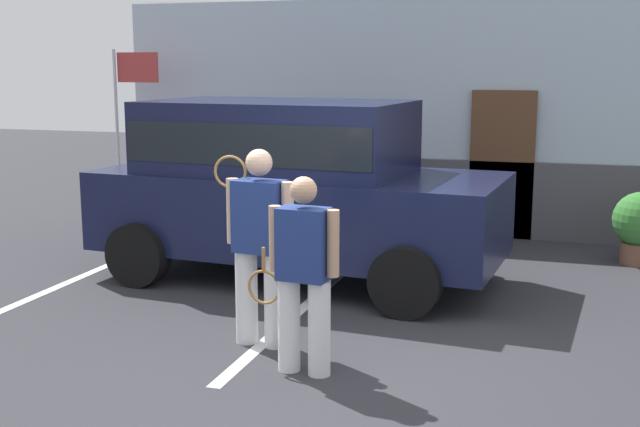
{
  "coord_description": "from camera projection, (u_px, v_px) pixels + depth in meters",
  "views": [
    {
      "loc": [
        1.94,
        -6.06,
        2.46
      ],
      "look_at": [
        -0.33,
        1.2,
        1.05
      ],
      "focal_mm": 45.36,
      "sensor_mm": 36.0,
      "label": 1
    }
  ],
  "objects": [
    {
      "name": "parked_suv",
      "position": [
        290.0,
        181.0,
        9.24
      ],
      "size": [
        4.73,
        2.45,
        2.05
      ],
      "rotation": [
        0.0,
        0.0,
        -0.08
      ],
      "color": "#141938",
      "rests_on": "ground_plane"
    },
    {
      "name": "parking_stripe_1",
      "position": [
        304.0,
        307.0,
        8.29
      ],
      "size": [
        0.12,
        4.4,
        0.01
      ],
      "primitive_type": "cube",
      "color": "silver",
      "rests_on": "ground_plane"
    },
    {
      "name": "tennis_player_woman",
      "position": [
        303.0,
        273.0,
        6.4
      ],
      "size": [
        0.85,
        0.28,
        1.6
      ],
      "rotation": [
        0.0,
        0.0,
        3.06
      ],
      "color": "white",
      "rests_on": "ground_plane"
    },
    {
      "name": "house_frontage",
      "position": [
        436.0,
        124.0,
        11.82
      ],
      "size": [
        9.72,
        0.4,
        3.39
      ],
      "color": "silver",
      "rests_on": "ground_plane"
    },
    {
      "name": "parking_stripe_0",
      "position": [
        63.0,
        285.0,
        9.13
      ],
      "size": [
        0.12,
        4.4,
        0.01
      ],
      "primitive_type": "cube",
      "color": "silver",
      "rests_on": "ground_plane"
    },
    {
      "name": "tennis_player_man",
      "position": [
        260.0,
        244.0,
        7.04
      ],
      "size": [
        0.78,
        0.32,
        1.75
      ],
      "rotation": [
        0.0,
        0.0,
        3.02
      ],
      "color": "white",
      "rests_on": "ground_plane"
    },
    {
      "name": "ground_plane",
      "position": [
        315.0,
        365.0,
        6.7
      ],
      "size": [
        40.0,
        40.0,
        0.0
      ],
      "primitive_type": "plane",
      "color": "#2D2D33"
    },
    {
      "name": "flag_pole",
      "position": [
        127.0,
        102.0,
        12.41
      ],
      "size": [
        0.8,
        0.12,
        2.68
      ],
      "color": "silver",
      "rests_on": "ground_plane"
    }
  ]
}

